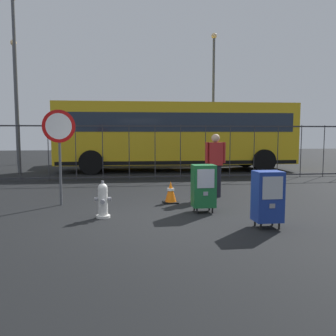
{
  "coord_description": "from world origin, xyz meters",
  "views": [
    {
      "loc": [
        -0.74,
        -6.78,
        1.69
      ],
      "look_at": [
        0.3,
        1.2,
        0.9
      ],
      "focal_mm": 38.03,
      "sensor_mm": 36.0,
      "label": 1
    }
  ],
  "objects": [
    {
      "name": "street_light_near_right",
      "position": [
        4.45,
        13.13,
        4.19
      ],
      "size": [
        0.32,
        0.32,
        7.25
      ],
      "color": "#4C4F54",
      "rests_on": "ground_plane"
    },
    {
      "name": "street_light_far_left",
      "position": [
        -5.1,
        9.08,
        4.28
      ],
      "size": [
        0.32,
        0.32,
        7.43
      ],
      "color": "#4C4F54",
      "rests_on": "ground_plane"
    },
    {
      "name": "traffic_cone",
      "position": [
        0.43,
        1.68,
        0.26
      ],
      "size": [
        0.36,
        0.36,
        0.53
      ],
      "color": "black",
      "rests_on": "ground_plane"
    },
    {
      "name": "street_light_far_right",
      "position": [
        -6.27,
        13.14,
        3.83
      ],
      "size": [
        0.32,
        0.32,
        6.55
      ],
      "color": "#4C4F54",
      "rests_on": "ground_plane"
    },
    {
      "name": "newspaper_box_primary",
      "position": [
        1.83,
        -0.81,
        0.57
      ],
      "size": [
        0.48,
        0.42,
        1.02
      ],
      "color": "black",
      "rests_on": "ground_plane"
    },
    {
      "name": "fence_barrier",
      "position": [
        0.0,
        6.22,
        1.02
      ],
      "size": [
        18.03,
        0.04,
        2.0
      ],
      "color": "#2D2D33",
      "rests_on": "ground_plane"
    },
    {
      "name": "bus_far",
      "position": [
        2.81,
        14.04,
        1.71
      ],
      "size": [
        10.7,
        3.64,
        3.0
      ],
      "rotation": [
        0.0,
        0.0,
        0.11
      ],
      "color": "gold",
      "rests_on": "ground_plane"
    },
    {
      "name": "stop_sign",
      "position": [
        -2.17,
        1.73,
        1.6
      ],
      "size": [
        0.71,
        0.31,
        2.23
      ],
      "color": "#4C4F54",
      "rests_on": "ground_plane"
    },
    {
      "name": "fire_hydrant",
      "position": [
        -1.13,
        0.33,
        0.35
      ],
      "size": [
        0.33,
        0.32,
        0.75
      ],
      "color": "silver",
      "rests_on": "ground_plane"
    },
    {
      "name": "newspaper_box_secondary",
      "position": [
        0.98,
        0.57,
        0.57
      ],
      "size": [
        0.48,
        0.42,
        1.02
      ],
      "color": "black",
      "rests_on": "ground_plane"
    },
    {
      "name": "ground_plane",
      "position": [
        0.0,
        0.0,
        0.0
      ],
      "size": [
        60.0,
        60.0,
        0.0
      ],
      "primitive_type": "plane",
      "color": "black"
    },
    {
      "name": "pedestrian",
      "position": [
        1.7,
        2.3,
        0.95
      ],
      "size": [
        0.55,
        0.22,
        1.67
      ],
      "color": "black",
      "rests_on": "ground_plane"
    },
    {
      "name": "bus_near",
      "position": [
        1.71,
        9.22,
        1.71
      ],
      "size": [
        10.56,
        2.99,
        3.0
      ],
      "rotation": [
        0.0,
        0.0,
        -0.03
      ],
      "color": "gold",
      "rests_on": "ground_plane"
    }
  ]
}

